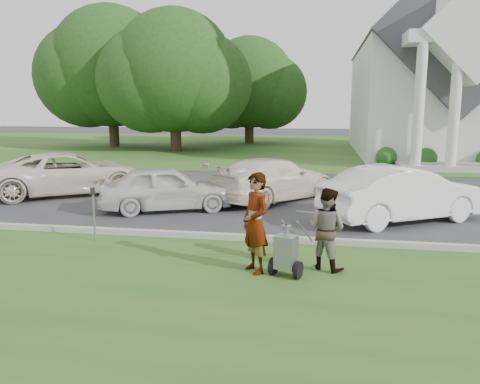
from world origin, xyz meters
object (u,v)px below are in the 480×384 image
(person_left, at_px, (255,224))
(car_d, at_px, (403,194))
(church, at_px, (432,62))
(tree_left, at_px, (174,77))
(striping_cart, at_px, (286,253))
(car_a, at_px, (70,173))
(tree_back, at_px, (249,87))
(car_b, at_px, (166,188))
(car_c, at_px, (273,179))
(person_right, at_px, (327,229))
(parking_meter_near, at_px, (94,207))
(tree_far, at_px, (111,72))

(person_left, height_order, car_d, person_left)
(church, xyz_separation_m, tree_left, (-17.01, -1.13, -0.83))
(person_left, bearing_deg, car_d, 105.13)
(striping_cart, height_order, car_a, car_a)
(tree_back, xyz_separation_m, car_b, (1.57, -26.57, -4.05))
(tree_back, distance_m, car_c, 25.21)
(person_left, relative_size, car_a, 0.35)
(striping_cart, distance_m, car_d, 5.58)
(church, xyz_separation_m, tree_back, (-13.01, 6.87, -1.21))
(person_left, bearing_deg, person_right, 67.88)
(tree_back, relative_size, car_c, 1.99)
(tree_back, relative_size, person_left, 5.12)
(parking_meter_near, xyz_separation_m, car_b, (0.53, 3.52, -0.14))
(tree_back, relative_size, car_d, 2.11)
(car_c, bearing_deg, person_right, 140.90)
(tree_far, xyz_separation_m, car_b, (11.57, -21.57, -5.02))
(tree_back, distance_m, striping_cart, 32.37)
(car_b, bearing_deg, car_d, -114.46)
(church, bearing_deg, car_c, -115.65)
(person_left, distance_m, person_right, 1.37)
(church, relative_size, tree_far, 2.07)
(tree_back, xyz_separation_m, person_left, (4.95, -31.47, -3.79))
(car_a, relative_size, car_d, 1.17)
(parking_meter_near, bearing_deg, tree_left, 102.84)
(car_b, xyz_separation_m, car_c, (3.00, 2.11, 0.03))
(tree_far, height_order, car_d, tree_far)
(tree_back, bearing_deg, car_d, -72.76)
(tree_far, bearing_deg, tree_left, -26.56)
(tree_far, bearing_deg, car_c, -53.18)
(striping_cart, relative_size, car_d, 0.26)
(person_left, relative_size, car_d, 0.41)
(person_right, bearing_deg, striping_cart, 67.64)
(tree_left, bearing_deg, person_right, -66.05)
(person_left, xyz_separation_m, car_c, (-0.38, 7.01, -0.24))
(tree_left, distance_m, tree_back, 8.95)
(church, distance_m, car_c, 20.20)
(church, bearing_deg, striping_cart, -106.83)
(church, bearing_deg, tree_left, -176.21)
(person_left, xyz_separation_m, car_a, (-7.64, 6.89, -0.20))
(parking_meter_near, height_order, car_a, car_a)
(tree_left, bearing_deg, tree_back, 63.43)
(car_c, relative_size, car_d, 1.06)
(car_a, height_order, car_c, car_a)
(car_b, bearing_deg, car_a, 42.23)
(tree_left, xyz_separation_m, person_left, (8.95, -23.47, -4.17))
(tree_far, relative_size, car_a, 2.18)
(tree_far, bearing_deg, car_b, -61.80)
(person_left, distance_m, car_b, 5.95)
(church, relative_size, striping_cart, 19.98)
(church, distance_m, person_left, 26.36)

